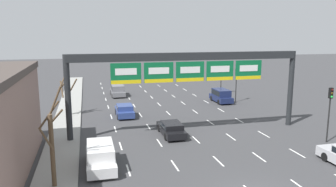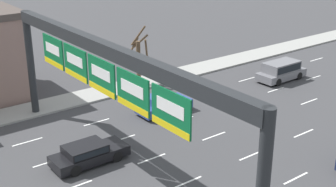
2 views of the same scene
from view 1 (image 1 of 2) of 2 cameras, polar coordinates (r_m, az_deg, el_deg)
name	(u,v)px [view 1 (image 1 of 2)]	position (r m, az deg, el deg)	size (l,w,h in m)	color
lane_dashes	(188,132)	(31.37, 3.42, -6.64)	(13.32, 67.00, 0.01)	white
sign_gantry	(189,68)	(29.89, 3.70, 4.41)	(21.91, 0.70, 7.51)	#232628
car_black	(171,128)	(30.03, 0.59, -6.07)	(1.83, 4.48, 1.24)	black
suv_white	(100,155)	(23.42, -11.68, -10.44)	(1.96, 4.72, 1.72)	silver
suv_grey	(118,90)	(49.19, -8.77, 0.65)	(1.93, 4.65, 1.67)	slate
suv_navy	(221,95)	(44.72, 9.23, -0.27)	(1.85, 4.25, 1.78)	#19234C
car_blue	(125,110)	(36.95, -7.57, -2.90)	(1.86, 4.02, 1.38)	navy
traffic_light_near_gantry	(221,71)	(50.25, 9.28, 3.87)	(0.30, 0.35, 5.01)	black
traffic_light_mid_block	(236,78)	(44.97, 11.83, 2.63)	(0.30, 0.35, 4.55)	black
traffic_light_far_end	(330,104)	(30.70, 26.39, -1.61)	(0.30, 0.35, 4.74)	black
tree_bare_closest	(68,94)	(38.45, -17.04, -0.12)	(2.09, 1.95, 4.86)	brown
tree_bare_second	(52,142)	(20.75, -19.54, -8.03)	(1.55, 1.44, 6.05)	brown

